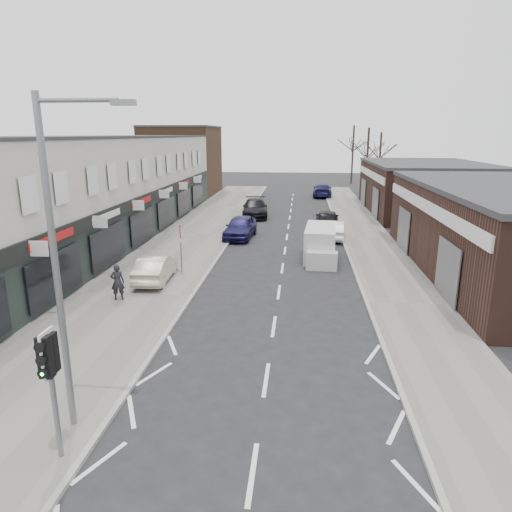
% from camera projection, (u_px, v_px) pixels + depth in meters
% --- Properties ---
extents(ground, '(160.00, 160.00, 0.00)m').
position_uv_depth(ground, '(260.00, 419.00, 11.97)').
color(ground, black).
rests_on(ground, ground).
extents(pavement_left, '(5.50, 64.00, 0.12)m').
position_uv_depth(pavement_left, '(196.00, 234.00, 33.74)').
color(pavement_left, slate).
rests_on(pavement_left, ground).
extents(pavement_right, '(3.50, 64.00, 0.12)m').
position_uv_depth(pavement_right, '(367.00, 238.00, 32.57)').
color(pavement_right, slate).
rests_on(pavement_right, ground).
extents(shop_terrace_left, '(8.00, 41.00, 7.10)m').
position_uv_depth(shop_terrace_left, '(89.00, 190.00, 31.06)').
color(shop_terrace_left, beige).
rests_on(shop_terrace_left, ground).
extents(brick_block_far, '(8.00, 10.00, 8.00)m').
position_uv_depth(brick_block_far, '(182.00, 162.00, 55.46)').
color(brick_block_far, '#4D3321').
rests_on(brick_block_far, ground).
extents(right_unit_far, '(10.00, 16.00, 4.50)m').
position_uv_depth(right_unit_far, '(424.00, 189.00, 42.91)').
color(right_unit_far, '#39211A').
rests_on(right_unit_far, ground).
extents(tree_far_a, '(3.60, 3.60, 8.00)m').
position_uv_depth(tree_far_a, '(365.00, 194.00, 57.28)').
color(tree_far_a, '#382D26').
rests_on(tree_far_a, ground).
extents(tree_far_b, '(3.60, 3.60, 7.50)m').
position_uv_depth(tree_far_b, '(378.00, 188.00, 62.81)').
color(tree_far_b, '#382D26').
rests_on(tree_far_b, ground).
extents(tree_far_c, '(3.60, 3.60, 8.50)m').
position_uv_depth(tree_far_c, '(351.00, 184.00, 68.86)').
color(tree_far_c, '#382D26').
rests_on(tree_far_c, ground).
extents(traffic_light, '(0.28, 0.60, 3.10)m').
position_uv_depth(traffic_light, '(49.00, 365.00, 9.82)').
color(traffic_light, slate).
rests_on(traffic_light, pavement_left).
extents(street_lamp, '(2.23, 0.22, 8.00)m').
position_uv_depth(street_lamp, '(61.00, 252.00, 10.43)').
color(street_lamp, slate).
rests_on(street_lamp, pavement_left).
extents(warning_sign, '(0.12, 0.80, 2.70)m').
position_uv_depth(warning_sign, '(181.00, 235.00, 23.42)').
color(warning_sign, slate).
rests_on(warning_sign, pavement_left).
extents(white_van, '(2.03, 5.05, 1.92)m').
position_uv_depth(white_van, '(320.00, 244.00, 27.13)').
color(white_van, silver).
rests_on(white_van, ground).
extents(sedan_on_pavement, '(1.60, 4.09, 1.33)m').
position_uv_depth(sedan_on_pavement, '(156.00, 268.00, 22.75)').
color(sedan_on_pavement, '#C0B59A').
rests_on(sedan_on_pavement, pavement_left).
extents(pedestrian, '(0.67, 0.53, 1.63)m').
position_uv_depth(pedestrian, '(118.00, 282.00, 20.07)').
color(pedestrian, black).
rests_on(pedestrian, pavement_left).
extents(parked_car_left_a, '(2.23, 4.78, 1.58)m').
position_uv_depth(parked_car_left_a, '(240.00, 227.00, 32.65)').
color(parked_car_left_a, '#171543').
rests_on(parked_car_left_a, ground).
extents(parked_car_left_b, '(2.69, 5.60, 1.57)m').
position_uv_depth(parked_car_left_b, '(255.00, 208.00, 41.08)').
color(parked_car_left_b, black).
rests_on(parked_car_left_b, ground).
extents(parked_car_right_a, '(1.65, 4.10, 1.32)m').
position_uv_depth(parked_car_right_a, '(333.00, 230.00, 32.36)').
color(parked_car_right_a, white).
rests_on(parked_car_right_a, ground).
extents(parked_car_right_b, '(2.11, 4.64, 1.55)m').
position_uv_depth(parked_car_right_b, '(327.00, 219.00, 35.80)').
color(parked_car_right_b, black).
rests_on(parked_car_right_b, ground).
extents(parked_car_right_c, '(2.42, 5.44, 1.55)m').
position_uv_depth(parked_car_right_c, '(322.00, 190.00, 54.30)').
color(parked_car_right_c, '#13143C').
rests_on(parked_car_right_c, ground).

